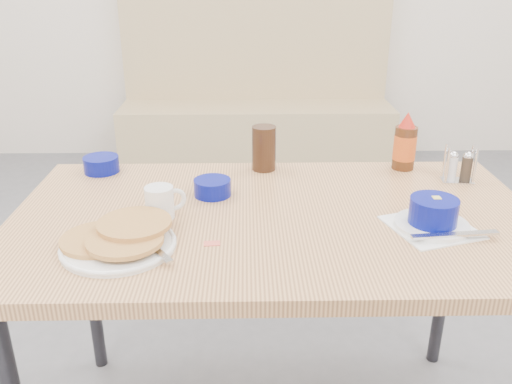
{
  "coord_description": "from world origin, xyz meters",
  "views": [
    {
      "loc": [
        -0.08,
        -1.05,
        1.38
      ],
      "look_at": [
        -0.05,
        0.26,
        0.82
      ],
      "focal_mm": 38.0,
      "sensor_mm": 36.0,
      "label": 1
    }
  ],
  "objects_px": {
    "butter_bowl": "(212,188)",
    "coffee_mug": "(161,202)",
    "pancake_plate": "(119,240)",
    "creamer_bowl": "(101,164)",
    "grits_setting": "(433,216)",
    "dining_table": "(275,235)",
    "condiment_caddy": "(459,169)",
    "booth_bench": "(256,116)",
    "syrup_bottle": "(405,145)",
    "amber_tumbler": "(264,148)"
  },
  "relations": [
    {
      "from": "butter_bowl",
      "to": "coffee_mug",
      "type": "bearing_deg",
      "value": -131.29
    },
    {
      "from": "pancake_plate",
      "to": "butter_bowl",
      "type": "relative_size",
      "value": 2.6
    },
    {
      "from": "pancake_plate",
      "to": "creamer_bowl",
      "type": "relative_size",
      "value": 2.49
    },
    {
      "from": "creamer_bowl",
      "to": "grits_setting",
      "type": "bearing_deg",
      "value": -24.29
    },
    {
      "from": "dining_table",
      "to": "butter_bowl",
      "type": "bearing_deg",
      "value": 142.6
    },
    {
      "from": "butter_bowl",
      "to": "condiment_caddy",
      "type": "relative_size",
      "value": 0.95
    },
    {
      "from": "coffee_mug",
      "to": "dining_table",
      "type": "bearing_deg",
      "value": 1.96
    },
    {
      "from": "dining_table",
      "to": "grits_setting",
      "type": "relative_size",
      "value": 5.28
    },
    {
      "from": "dining_table",
      "to": "booth_bench",
      "type": "bearing_deg",
      "value": 90.0
    },
    {
      "from": "booth_bench",
      "to": "grits_setting",
      "type": "xyz_separation_m",
      "value": [
        0.39,
        -2.62,
        0.45
      ]
    },
    {
      "from": "booth_bench",
      "to": "syrup_bottle",
      "type": "xyz_separation_m",
      "value": [
        0.43,
        -2.19,
        0.49
      ]
    },
    {
      "from": "booth_bench",
      "to": "grits_setting",
      "type": "relative_size",
      "value": 7.17
    },
    {
      "from": "condiment_caddy",
      "to": "pancake_plate",
      "type": "bearing_deg",
      "value": -150.92
    },
    {
      "from": "grits_setting",
      "to": "condiment_caddy",
      "type": "height_order",
      "value": "condiment_caddy"
    },
    {
      "from": "dining_table",
      "to": "condiment_caddy",
      "type": "relative_size",
      "value": 12.49
    },
    {
      "from": "booth_bench",
      "to": "dining_table",
      "type": "relative_size",
      "value": 1.36
    },
    {
      "from": "booth_bench",
      "to": "syrup_bottle",
      "type": "distance_m",
      "value": 2.29
    },
    {
      "from": "coffee_mug",
      "to": "syrup_bottle",
      "type": "xyz_separation_m",
      "value": [
        0.73,
        0.35,
        0.04
      ]
    },
    {
      "from": "coffee_mug",
      "to": "butter_bowl",
      "type": "bearing_deg",
      "value": 48.71
    },
    {
      "from": "dining_table",
      "to": "grits_setting",
      "type": "xyz_separation_m",
      "value": [
        0.39,
        -0.09,
        0.1
      ]
    },
    {
      "from": "coffee_mug",
      "to": "amber_tumbler",
      "type": "relative_size",
      "value": 0.75
    },
    {
      "from": "booth_bench",
      "to": "pancake_plate",
      "type": "distance_m",
      "value": 2.77
    },
    {
      "from": "coffee_mug",
      "to": "booth_bench",
      "type": "bearing_deg",
      "value": 83.32
    },
    {
      "from": "grits_setting",
      "to": "condiment_caddy",
      "type": "bearing_deg",
      "value": 60.3
    },
    {
      "from": "coffee_mug",
      "to": "butter_bowl",
      "type": "relative_size",
      "value": 1.0
    },
    {
      "from": "pancake_plate",
      "to": "coffee_mug",
      "type": "relative_size",
      "value": 2.6
    },
    {
      "from": "pancake_plate",
      "to": "condiment_caddy",
      "type": "xyz_separation_m",
      "value": [
        0.94,
        0.4,
        0.02
      ]
    },
    {
      "from": "booth_bench",
      "to": "creamer_bowl",
      "type": "xyz_separation_m",
      "value": [
        -0.54,
        -2.21,
        0.43
      ]
    },
    {
      "from": "creamer_bowl",
      "to": "butter_bowl",
      "type": "bearing_deg",
      "value": -28.31
    },
    {
      "from": "butter_bowl",
      "to": "syrup_bottle",
      "type": "height_order",
      "value": "syrup_bottle"
    },
    {
      "from": "dining_table",
      "to": "condiment_caddy",
      "type": "distance_m",
      "value": 0.62
    },
    {
      "from": "booth_bench",
      "to": "creamer_bowl",
      "type": "distance_m",
      "value": 2.31
    },
    {
      "from": "creamer_bowl",
      "to": "condiment_caddy",
      "type": "xyz_separation_m",
      "value": [
        1.1,
        -0.1,
        0.01
      ]
    },
    {
      "from": "booth_bench",
      "to": "butter_bowl",
      "type": "relative_size",
      "value": 17.92
    },
    {
      "from": "pancake_plate",
      "to": "coffee_mug",
      "type": "distance_m",
      "value": 0.18
    },
    {
      "from": "butter_bowl",
      "to": "syrup_bottle",
      "type": "xyz_separation_m",
      "value": [
        0.6,
        0.21,
        0.06
      ]
    },
    {
      "from": "condiment_caddy",
      "to": "creamer_bowl",
      "type": "bearing_deg",
      "value": -179.07
    },
    {
      "from": "dining_table",
      "to": "grits_setting",
      "type": "distance_m",
      "value": 0.41
    },
    {
      "from": "booth_bench",
      "to": "dining_table",
      "type": "height_order",
      "value": "booth_bench"
    },
    {
      "from": "condiment_caddy",
      "to": "butter_bowl",
      "type": "bearing_deg",
      "value": -166.61
    },
    {
      "from": "grits_setting",
      "to": "butter_bowl",
      "type": "xyz_separation_m",
      "value": [
        -0.56,
        0.22,
        -0.01
      ]
    },
    {
      "from": "booth_bench",
      "to": "coffee_mug",
      "type": "xyz_separation_m",
      "value": [
        -0.3,
        -2.54,
        0.45
      ]
    },
    {
      "from": "creamer_bowl",
      "to": "syrup_bottle",
      "type": "relative_size",
      "value": 0.59
    },
    {
      "from": "creamer_bowl",
      "to": "condiment_caddy",
      "type": "distance_m",
      "value": 1.11
    },
    {
      "from": "pancake_plate",
      "to": "butter_bowl",
      "type": "distance_m",
      "value": 0.36
    },
    {
      "from": "coffee_mug",
      "to": "butter_bowl",
      "type": "distance_m",
      "value": 0.19
    },
    {
      "from": "amber_tumbler",
      "to": "pancake_plate",
      "type": "bearing_deg",
      "value": -124.76
    },
    {
      "from": "booth_bench",
      "to": "syrup_bottle",
      "type": "height_order",
      "value": "booth_bench"
    },
    {
      "from": "butter_bowl",
      "to": "booth_bench",
      "type": "bearing_deg",
      "value": 85.88
    },
    {
      "from": "grits_setting",
      "to": "booth_bench",
      "type": "bearing_deg",
      "value": 98.43
    }
  ]
}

